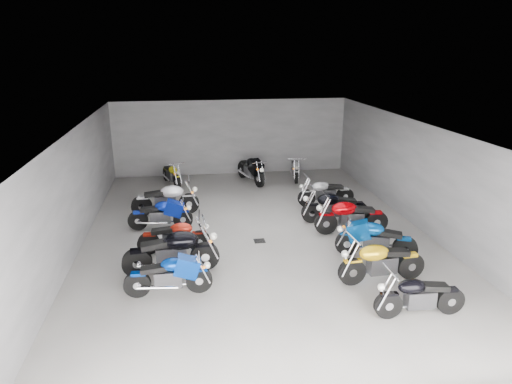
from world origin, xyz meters
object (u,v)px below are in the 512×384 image
motorcycle_left_c (172,252)px  motorcycle_right_c (375,239)px  motorcycle_right_e (334,207)px  motorcycle_back_d (251,170)px  motorcycle_right_d (350,216)px  motorcycle_left_e (161,214)px  motorcycle_left_b (169,275)px  motorcycle_left_d (175,237)px  motorcycle_right_f (325,192)px  motorcycle_right_a (419,296)px  motorcycle_right_b (381,262)px  motorcycle_back_e (295,169)px  motorcycle_left_f (166,199)px  motorcycle_back_b (172,174)px  drain_grate (259,241)px

motorcycle_left_c → motorcycle_right_c: 5.25m
motorcycle_right_e → motorcycle_back_d: bearing=27.7°
motorcycle_right_d → motorcycle_left_e: bearing=81.6°
motorcycle_right_c → motorcycle_left_c: bearing=112.8°
motorcycle_right_e → motorcycle_right_d: bearing=-163.4°
motorcycle_left_b → motorcycle_left_d: 2.20m
motorcycle_right_c → motorcycle_right_f: (-0.06, 4.19, -0.03)m
motorcycle_right_a → motorcycle_right_f: (0.15, 6.95, 0.02)m
motorcycle_left_b → motorcycle_right_c: size_ratio=0.97×
motorcycle_right_f → motorcycle_right_a: bearing=177.3°
motorcycle_left_d → motorcycle_left_c: bearing=0.6°
motorcycle_left_e → motorcycle_right_f: motorcycle_right_f is taller
motorcycle_left_e → motorcycle_right_b: (5.25, -4.15, 0.05)m
motorcycle_left_b → motorcycle_right_f: (5.24, 5.28, 0.01)m
motorcycle_left_b → motorcycle_left_d: motorcycle_left_b is taller
motorcycle_right_c → motorcycle_back_e: size_ratio=1.07×
motorcycle_right_d → motorcycle_back_e: 5.95m
motorcycle_left_c → motorcycle_left_d: 1.17m
motorcycle_right_c → motorcycle_right_d: bearing=24.4°
motorcycle_left_b → motorcycle_right_b: (4.92, -0.17, 0.04)m
motorcycle_left_b → motorcycle_left_e: motorcycle_left_b is taller
motorcycle_right_c → motorcycle_left_e: bearing=85.1°
motorcycle_left_e → motorcycle_right_d: size_ratio=0.88×
motorcycle_left_f → motorcycle_right_e: (5.28, -1.52, -0.02)m
motorcycle_right_d → motorcycle_back_b: 7.99m
motorcycle_right_f → motorcycle_left_d: bearing=119.5°
motorcycle_right_a → motorcycle_right_d: bearing=-0.4°
motorcycle_right_c → motorcycle_back_e: (-0.30, 7.61, -0.06)m
motorcycle_left_b → motorcycle_right_e: size_ratio=0.91×
motorcycle_left_b → motorcycle_back_b: (-0.11, 8.69, -0.03)m
motorcycle_back_e → motorcycle_left_d: bearing=62.9°
motorcycle_back_e → motorcycle_left_e: bearing=51.5°
motorcycle_back_b → motorcycle_back_d: size_ratio=0.82×
motorcycle_right_d → motorcycle_back_d: 6.16m
motorcycle_back_b → motorcycle_back_d: (3.21, -0.15, 0.09)m
motorcycle_right_a → motorcycle_left_e: bearing=45.4°
motorcycle_left_c → motorcycle_right_e: motorcycle_left_c is taller
drain_grate → motorcycle_left_d: 2.45m
drain_grate → motorcycle_right_c: bearing=-28.0°
motorcycle_left_f → motorcycle_right_b: 7.46m
drain_grate → motorcycle_left_c: motorcycle_left_c is taller
motorcycle_right_c → motorcycle_right_e: size_ratio=0.94×
motorcycle_right_a → motorcycle_right_e: (-0.04, 5.38, 0.05)m
motorcycle_right_a → motorcycle_back_e: size_ratio=1.03×
motorcycle_right_e → motorcycle_back_d: 5.20m
motorcycle_left_b → motorcycle_right_a: motorcycle_left_b is taller
motorcycle_left_b → motorcycle_back_d: size_ratio=0.90×
motorcycle_left_f → motorcycle_left_e: bearing=-6.7°
motorcycle_right_c → motorcycle_back_b: 9.33m
motorcycle_left_b → motorcycle_right_b: 4.92m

